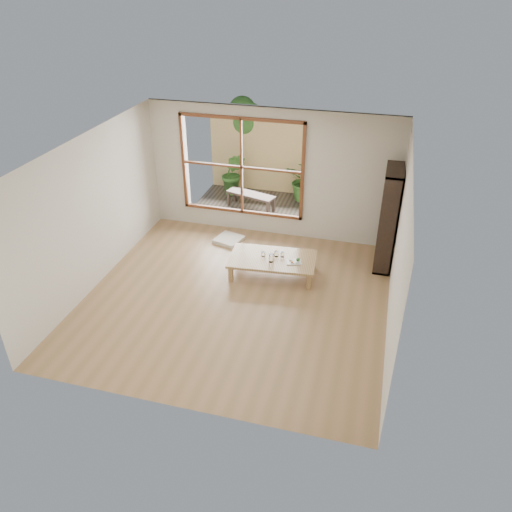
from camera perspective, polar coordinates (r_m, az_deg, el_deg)
The scene contains 15 objects.
ground at distance 8.51m, azimuth -2.25°, elevation -4.78°, with size 5.00×5.00×0.00m, color #A97F54.
low_table at distance 8.97m, azimuth 1.91°, elevation -0.44°, with size 1.61×0.99×0.34m.
floor_cushion at distance 10.18m, azimuth -3.12°, elevation 1.90°, with size 0.50×0.50×0.07m, color white.
bookshelf at distance 9.27m, azimuth 14.88°, elevation 4.14°, with size 0.30×0.85×1.89m, color #2F221A.
glass_tall at distance 8.80m, azimuth 1.74°, elevation -0.22°, with size 0.08×0.08×0.16m, color silver.
glass_mid at distance 8.97m, azimuth 3.02°, elevation 0.17°, with size 0.06×0.06×0.09m, color silver.
glass_short at distance 8.98m, azimuth 2.35°, elevation 0.25°, with size 0.08×0.08×0.10m, color silver.
glass_small at distance 8.98m, azimuth 0.85°, elevation 0.21°, with size 0.07×0.07×0.08m, color silver.
food_tray at distance 8.83m, azimuth 4.44°, elevation -0.63°, with size 0.31×0.25×0.08m.
deck at distance 11.62m, azimuth 0.06°, elevation 5.59°, with size 2.80×2.00×0.05m, color #3E352D.
garden_bench at distance 11.39m, azimuth -0.59°, elevation 6.87°, with size 1.19×0.65×0.36m.
bamboo_fence at distance 12.17m, azimuth 1.30°, elevation 11.37°, with size 2.80×0.06×1.80m, color tan.
shrub_right at distance 11.79m, azimuth 5.80°, elevation 8.62°, with size 0.90×0.78×1.00m, color #356424.
shrub_left at distance 12.09m, azimuth -2.60°, elevation 9.40°, with size 0.57×0.46×1.03m, color #356424.
garden_tree at distance 12.40m, azimuth -1.46°, elevation 15.25°, with size 1.04×0.85×2.22m.
Camera 1 is at (2.12, -6.59, 4.95)m, focal length 35.00 mm.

